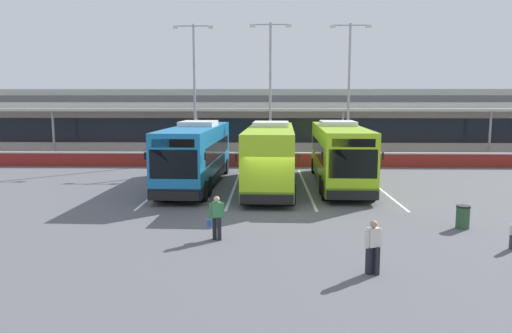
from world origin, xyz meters
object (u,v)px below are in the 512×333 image
Objects in this scene: lamp_post_east at (349,84)px; litter_bin at (463,217)px; coach_bus_centre at (339,155)px; lamp_post_west at (194,84)px; coach_bus_left_centre at (271,157)px; coach_bus_leftmost at (196,155)px; pedestrian_with_handbag at (216,217)px; lamp_post_centre at (270,84)px; pedestrian_in_dark_coat at (373,245)px.

lamp_post_east reaches higher than litter_bin.
lamp_post_west reaches higher than coach_bus_centre.
coach_bus_leftmost is at bearing 170.91° from coach_bus_left_centre.
coach_bus_leftmost is 4.47m from coach_bus_left_centre.
litter_bin is (3.49, -10.00, -1.32)m from coach_bus_centre.
coach_bus_left_centre is at bearing -165.49° from coach_bus_centre.
coach_bus_left_centre reaches higher than pedestrian_with_handbag.
coach_bus_left_centre is 13.15× the size of litter_bin.
lamp_post_centre is (4.45, 10.34, 4.50)m from coach_bus_leftmost.
coach_bus_leftmost is at bearing -134.62° from lamp_post_east.
coach_bus_leftmost is 1.11× the size of lamp_post_centre.
lamp_post_centre reaches higher than coach_bus_left_centre.
pedestrian_with_handbag is 0.15× the size of lamp_post_east.
coach_bus_left_centre is 10.97m from pedestrian_with_handbag.
lamp_post_centre reaches higher than pedestrian_in_dark_coat.
litter_bin is at bearing -38.81° from coach_bus_leftmost.
lamp_post_west is (-10.16, 10.63, 4.50)m from coach_bus_centre.
lamp_post_east is (2.21, 10.50, 4.50)m from coach_bus_centre.
pedestrian_with_handbag is 23.42m from lamp_post_west.
lamp_post_west is 1.00× the size of lamp_post_centre.
lamp_post_west is at bearing 109.11° from pedestrian_in_dark_coat.
lamp_post_west is at bearing 117.43° from coach_bus_left_centre.
pedestrian_in_dark_coat is at bearing -131.65° from litter_bin.
coach_bus_leftmost is 8.51m from coach_bus_centre.
lamp_post_centre is at bearing 110.68° from litter_bin.
litter_bin is at bearing 10.57° from pedestrian_with_handbag.
lamp_post_east reaches higher than pedestrian_with_handbag.
coach_bus_centre reaches higher than litter_bin.
coach_bus_leftmost is at bearing 141.19° from litter_bin.
pedestrian_in_dark_coat is at bearing -70.89° from lamp_post_west.
coach_bus_centre is 10.68m from litter_bin.
lamp_post_centre is at bearing 84.55° from pedestrian_with_handbag.
coach_bus_left_centre is at bearing -9.09° from coach_bus_leftmost.
lamp_post_east is (12.37, -0.13, 0.00)m from lamp_post_west.
pedestrian_in_dark_coat is at bearing -63.86° from coach_bus_leftmost.
coach_bus_centre is at bearing 14.51° from coach_bus_left_centre.
lamp_post_east is 21.35m from litter_bin.
coach_bus_centre is 7.55× the size of pedestrian_in_dark_coat.
pedestrian_with_handbag is at bearing -95.45° from lamp_post_centre.
coach_bus_left_centre is 1.11× the size of lamp_post_west.
lamp_post_east is at bearing 78.13° from coach_bus_centre.
lamp_post_west is at bearing 179.41° from lamp_post_east.
pedestrian_in_dark_coat is at bearing -97.51° from lamp_post_east.
coach_bus_left_centre is at bearing 79.24° from pedestrian_with_handbag.
coach_bus_left_centre is 1.00× the size of coach_bus_centre.
lamp_post_east is at bearing -0.59° from lamp_post_west.
pedestrian_in_dark_coat is 0.15× the size of lamp_post_centre.
pedestrian_with_handbag is 24.42m from lamp_post_east.
lamp_post_east is 11.83× the size of litter_bin.
coach_bus_centre is 7.55× the size of pedestrian_with_handbag.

